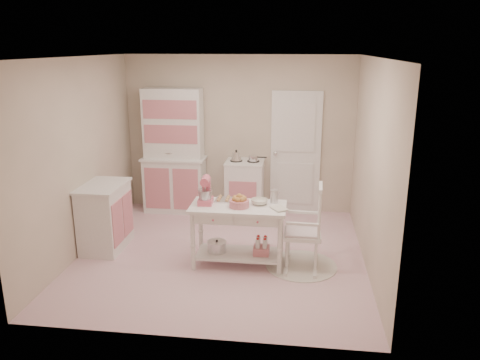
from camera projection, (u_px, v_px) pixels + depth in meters
The scene contains 14 objects.
room_shell at pixel (220, 135), 5.90m from camera, with size 3.84×3.84×2.62m.
door at pixel (296, 153), 7.75m from camera, with size 0.82×0.05×2.04m, color white.
hutch at pixel (174, 151), 7.78m from camera, with size 1.06×0.50×2.08m, color white.
stove at pixel (245, 188), 7.75m from camera, with size 0.62×0.57×0.92m, color white.
base_cabinet at pixel (105, 217), 6.46m from camera, with size 0.54×0.84×0.92m, color white.
lace_rug at pixel (301, 265), 6.03m from camera, with size 0.92×0.92×0.01m, color white.
rocking_chair at pixel (303, 226), 5.88m from camera, with size 0.48×0.72×1.10m, color white.
work_table at pixel (238, 235), 5.98m from camera, with size 1.20×0.60×0.80m, color white.
stand_mixer at pixel (205, 191), 5.89m from camera, with size 0.20×0.28×0.34m, color #E6617B.
cookie_tray at pixel (229, 200), 6.06m from camera, with size 0.34×0.24×0.02m, color silver.
bread_basket at pixel (239, 203), 5.81m from camera, with size 0.25×0.25×0.09m, color #D37984.
mixing_bowl at pixel (259, 202), 5.91m from camera, with size 0.22×0.22×0.07m, color silver.
metal_pitcher at pixel (274, 197), 5.95m from camera, with size 0.10×0.10×0.17m, color silver.
recipe_book at pixel (273, 209), 5.70m from camera, with size 0.16×0.21×0.02m, color silver.
Camera 1 is at (0.98, -5.75, 2.74)m, focal length 35.00 mm.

